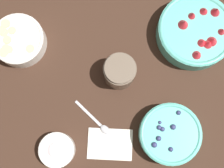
# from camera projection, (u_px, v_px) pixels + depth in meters

# --- Properties ---
(ground_plane) EXTENTS (4.00, 4.00, 0.00)m
(ground_plane) POSITION_uv_depth(u_px,v_px,m) (114.00, 92.00, 0.94)
(ground_plane) COLOR #382319
(bowl_strawberries) EXTENTS (0.23, 0.23, 0.08)m
(bowl_strawberries) POSITION_uv_depth(u_px,v_px,m) (195.00, 31.00, 0.93)
(bowl_strawberries) COLOR #56B7A8
(bowl_strawberries) RESTS_ON ground_plane
(bowl_blueberries) EXTENTS (0.17, 0.17, 0.06)m
(bowl_blueberries) POSITION_uv_depth(u_px,v_px,m) (170.00, 134.00, 0.88)
(bowl_blueberries) COLOR #56B7A8
(bowl_blueberries) RESTS_ON ground_plane
(bowl_bananas) EXTENTS (0.16, 0.16, 0.06)m
(bowl_bananas) POSITION_uv_depth(u_px,v_px,m) (19.00, 40.00, 0.93)
(bowl_bananas) COLOR silver
(bowl_bananas) RESTS_ON ground_plane
(bowl_cream) EXTENTS (0.10, 0.10, 0.05)m
(bowl_cream) POSITION_uv_depth(u_px,v_px,m) (57.00, 150.00, 0.88)
(bowl_cream) COLOR white
(bowl_cream) RESTS_ON ground_plane
(jar_chocolate) EXTENTS (0.09, 0.09, 0.09)m
(jar_chocolate) POSITION_uv_depth(u_px,v_px,m) (120.00, 72.00, 0.90)
(jar_chocolate) COLOR brown
(jar_chocolate) RESTS_ON ground_plane
(napkin) EXTENTS (0.14, 0.10, 0.01)m
(napkin) POSITION_uv_depth(u_px,v_px,m) (110.00, 144.00, 0.91)
(napkin) COLOR silver
(napkin) RESTS_ON ground_plane
(spoon) EXTENTS (0.11, 0.11, 0.01)m
(spoon) POSITION_uv_depth(u_px,v_px,m) (99.00, 124.00, 0.92)
(spoon) COLOR #B2B2B7
(spoon) RESTS_ON ground_plane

